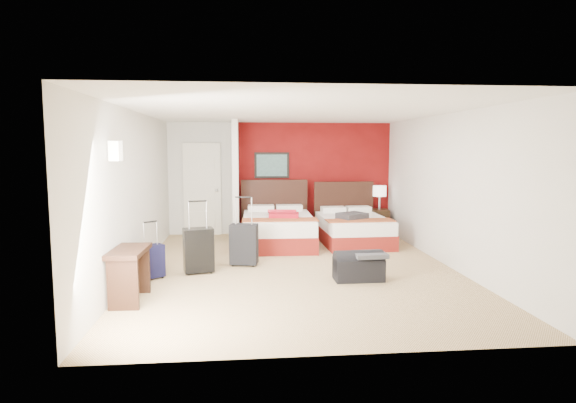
{
  "coord_description": "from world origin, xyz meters",
  "views": [
    {
      "loc": [
        -0.84,
        -7.45,
        1.93
      ],
      "look_at": [
        -0.06,
        0.8,
        1.0
      ],
      "focal_mm": 29.61,
      "sensor_mm": 36.0,
      "label": 1
    }
  ],
  "objects": [
    {
      "name": "red_suitcase_open",
      "position": [
        -0.06,
        1.78,
        0.64
      ],
      "size": [
        0.67,
        0.85,
        0.1
      ],
      "primitive_type": "cube",
      "rotation": [
        0.0,
        0.0,
        -0.14
      ],
      "color": "#B30F21",
      "rests_on": "bed_left"
    },
    {
      "name": "ground",
      "position": [
        0.0,
        0.0,
        0.0
      ],
      "size": [
        6.5,
        6.5,
        0.0
      ],
      "primitive_type": "plane",
      "color": "tan",
      "rests_on": "ground"
    },
    {
      "name": "suitcase_charcoal",
      "position": [
        -0.84,
        0.29,
        0.33
      ],
      "size": [
        0.49,
        0.35,
        0.66
      ],
      "primitive_type": "cube",
      "rotation": [
        0.0,
        0.0,
        -0.19
      ],
      "color": "black",
      "rests_on": "ground"
    },
    {
      "name": "nightstand",
      "position": [
        2.18,
        2.83,
        0.29
      ],
      "size": [
        0.45,
        0.45,
        0.57
      ],
      "primitive_type": "cube",
      "rotation": [
        0.0,
        0.0,
        -0.1
      ],
      "color": "black",
      "rests_on": "ground"
    },
    {
      "name": "suitcase_black",
      "position": [
        -1.54,
        -0.13,
        0.34
      ],
      "size": [
        0.5,
        0.38,
        0.67
      ],
      "primitive_type": "cube",
      "rotation": [
        0.0,
        0.0,
        0.23
      ],
      "color": "black",
      "rests_on": "ground"
    },
    {
      "name": "bed_right",
      "position": [
        1.38,
        1.92,
        0.27
      ],
      "size": [
        1.32,
        1.85,
        0.55
      ],
      "primitive_type": "cube",
      "rotation": [
        0.0,
        0.0,
        0.03
      ],
      "color": "silver",
      "rests_on": "ground"
    },
    {
      "name": "bed_left",
      "position": [
        -0.16,
        1.88,
        0.3
      ],
      "size": [
        1.43,
        2.01,
        0.59
      ],
      "primitive_type": "cube",
      "rotation": [
        0.0,
        0.0,
        -0.02
      ],
      "color": "white",
      "rests_on": "ground"
    },
    {
      "name": "jacket_bundle",
      "position": [
        1.28,
        1.62,
        0.61
      ],
      "size": [
        0.65,
        0.61,
        0.12
      ],
      "primitive_type": "cube",
      "rotation": [
        0.0,
        0.0,
        0.49
      ],
      "color": "#323236",
      "rests_on": "bed_right"
    },
    {
      "name": "duffel_bag",
      "position": [
        0.83,
        -0.76,
        0.18
      ],
      "size": [
        0.72,
        0.39,
        0.36
      ],
      "primitive_type": "cube",
      "rotation": [
        0.0,
        0.0,
        0.01
      ],
      "color": "black",
      "rests_on": "ground"
    },
    {
      "name": "table_lamp",
      "position": [
        2.18,
        2.83,
        0.84
      ],
      "size": [
        0.34,
        0.34,
        0.53
      ],
      "primitive_type": "cylinder",
      "rotation": [
        0.0,
        0.0,
        0.14
      ],
      "color": "silver",
      "rests_on": "nightstand"
    },
    {
      "name": "suitcase_navy",
      "position": [
        -2.21,
        -0.41,
        0.24
      ],
      "size": [
        0.4,
        0.38,
        0.48
      ],
      "primitive_type": "cube",
      "rotation": [
        0.0,
        0.0,
        0.66
      ],
      "color": "black",
      "rests_on": "ground"
    },
    {
      "name": "desk",
      "position": [
        -2.29,
        -1.44,
        0.34
      ],
      "size": [
        0.43,
        0.83,
        0.68
      ],
      "primitive_type": "cube",
      "rotation": [
        0.0,
        0.0,
        -0.03
      ],
      "color": "black",
      "rests_on": "ground"
    },
    {
      "name": "room_walls",
      "position": [
        -1.4,
        1.42,
        1.26
      ],
      "size": [
        5.02,
        6.52,
        2.5
      ],
      "color": "silver",
      "rests_on": "ground"
    },
    {
      "name": "entry_door",
      "position": [
        -1.75,
        3.2,
        1.02
      ],
      "size": [
        0.82,
        0.06,
        2.05
      ],
      "primitive_type": "cube",
      "color": "silver",
      "rests_on": "ground"
    },
    {
      "name": "partition_wall",
      "position": [
        -1.0,
        2.61,
        1.25
      ],
      "size": [
        0.12,
        1.2,
        2.5
      ],
      "primitive_type": "cube",
      "color": "silver",
      "rests_on": "ground"
    },
    {
      "name": "red_accent_panel",
      "position": [
        0.75,
        3.23,
        1.25
      ],
      "size": [
        3.5,
        0.04,
        2.5
      ],
      "primitive_type": "cube",
      "color": "maroon",
      "rests_on": "ground"
    },
    {
      "name": "jacket_draped",
      "position": [
        0.98,
        -0.81,
        0.39
      ],
      "size": [
        0.48,
        0.41,
        0.06
      ],
      "primitive_type": "cube",
      "rotation": [
        0.0,
        0.0,
        0.05
      ],
      "color": "#3E3F43",
      "rests_on": "duffel_bag"
    }
  ]
}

